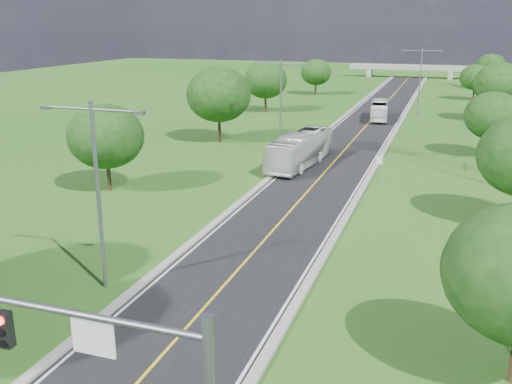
# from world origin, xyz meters

# --- Properties ---
(ground) EXTENTS (260.00, 260.00, 0.00)m
(ground) POSITION_xyz_m (0.00, 60.00, 0.00)
(ground) COLOR #215517
(ground) RESTS_ON ground
(road) EXTENTS (8.00, 150.00, 0.06)m
(road) POSITION_xyz_m (0.00, 66.00, 0.03)
(road) COLOR black
(road) RESTS_ON ground
(curb_left) EXTENTS (0.50, 150.00, 0.22)m
(curb_left) POSITION_xyz_m (-4.25, 66.00, 0.11)
(curb_left) COLOR gray
(curb_left) RESTS_ON ground
(curb_right) EXTENTS (0.50, 150.00, 0.22)m
(curb_right) POSITION_xyz_m (4.25, 66.00, 0.11)
(curb_right) COLOR gray
(curb_right) RESTS_ON ground
(signal_mast) EXTENTS (8.54, 0.33, 7.20)m
(signal_mast) POSITION_xyz_m (3.68, -1.00, 4.91)
(signal_mast) COLOR slate
(signal_mast) RESTS_ON ground
(speed_limit_sign) EXTENTS (0.55, 0.09, 2.40)m
(speed_limit_sign) POSITION_xyz_m (5.20, 37.98, 1.60)
(speed_limit_sign) COLOR slate
(speed_limit_sign) RESTS_ON ground
(overpass) EXTENTS (30.00, 3.00, 3.20)m
(overpass) POSITION_xyz_m (0.00, 140.00, 2.41)
(overpass) COLOR gray
(overpass) RESTS_ON ground
(streetlight_near_left) EXTENTS (5.90, 0.25, 10.00)m
(streetlight_near_left) POSITION_xyz_m (-6.00, 12.00, 5.94)
(streetlight_near_left) COLOR slate
(streetlight_near_left) RESTS_ON ground
(streetlight_mid_left) EXTENTS (5.90, 0.25, 10.00)m
(streetlight_mid_left) POSITION_xyz_m (-6.00, 45.00, 5.94)
(streetlight_mid_left) COLOR slate
(streetlight_mid_left) RESTS_ON ground
(streetlight_far_right) EXTENTS (5.90, 0.25, 10.00)m
(streetlight_far_right) POSITION_xyz_m (6.00, 78.00, 5.94)
(streetlight_far_right) COLOR slate
(streetlight_far_right) RESTS_ON ground
(tree_lb) EXTENTS (6.30, 6.30, 7.33)m
(tree_lb) POSITION_xyz_m (-16.00, 28.00, 4.64)
(tree_lb) COLOR black
(tree_lb) RESTS_ON ground
(tree_lc) EXTENTS (7.56, 7.56, 8.79)m
(tree_lc) POSITION_xyz_m (-15.00, 50.00, 5.58)
(tree_lc) COLOR black
(tree_lc) RESTS_ON ground
(tree_ld) EXTENTS (6.72, 6.72, 7.82)m
(tree_ld) POSITION_xyz_m (-17.00, 74.00, 4.95)
(tree_ld) COLOR black
(tree_ld) RESTS_ON ground
(tree_le) EXTENTS (5.88, 5.88, 6.84)m
(tree_le) POSITION_xyz_m (-14.50, 98.00, 4.33)
(tree_le) COLOR black
(tree_le) RESTS_ON ground
(tree_rc) EXTENTS (5.88, 5.88, 6.84)m
(tree_rc) POSITION_xyz_m (15.00, 52.00, 4.33)
(tree_rc) COLOR black
(tree_rc) RESTS_ON ground
(tree_rd) EXTENTS (7.14, 7.14, 8.30)m
(tree_rd) POSITION_xyz_m (17.00, 76.00, 5.27)
(tree_rd) COLOR black
(tree_rd) RESTS_ON ground
(tree_re) EXTENTS (5.46, 5.46, 6.35)m
(tree_re) POSITION_xyz_m (14.50, 100.00, 4.02)
(tree_re) COLOR black
(tree_re) RESTS_ON ground
(tree_rf) EXTENTS (6.30, 6.30, 7.33)m
(tree_rf) POSITION_xyz_m (18.00, 120.00, 4.64)
(tree_rf) COLOR black
(tree_rf) RESTS_ON ground
(bus_outbound) EXTENTS (3.32, 9.90, 2.70)m
(bus_outbound) POSITION_xyz_m (0.97, 71.93, 1.41)
(bus_outbound) COLOR white
(bus_outbound) RESTS_ON road
(bus_inbound) EXTENTS (4.01, 12.03, 3.29)m
(bus_inbound) POSITION_xyz_m (-2.87, 41.34, 1.70)
(bus_inbound) COLOR silver
(bus_inbound) RESTS_ON road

